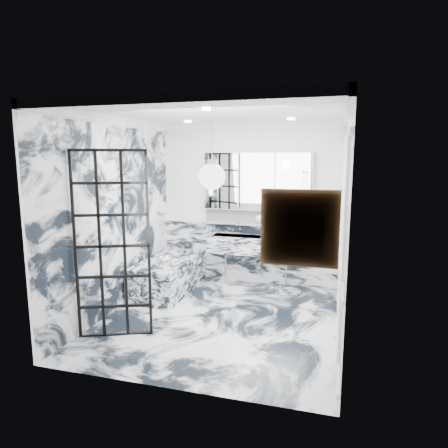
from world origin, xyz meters
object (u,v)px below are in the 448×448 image
(crittall_door, at_px, (112,246))
(trough_sink, at_px, (254,245))
(mirror_cabinet, at_px, (257,181))
(bathtub, at_px, (169,275))

(crittall_door, distance_m, trough_sink, 2.79)
(mirror_cabinet, bearing_deg, bathtub, -147.94)
(mirror_cabinet, bearing_deg, crittall_door, -116.19)
(trough_sink, relative_size, bathtub, 0.97)
(bathtub, bearing_deg, trough_sink, 26.48)
(crittall_door, xyz_separation_m, trough_sink, (1.28, 2.44, -0.43))
(trough_sink, distance_m, bathtub, 1.55)
(crittall_door, xyz_separation_m, bathtub, (-0.04, 1.78, -0.88))
(crittall_door, xyz_separation_m, mirror_cabinet, (1.28, 2.61, 0.66))
(trough_sink, bearing_deg, mirror_cabinet, 90.00)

